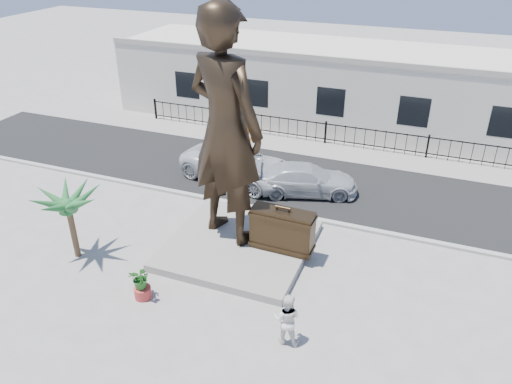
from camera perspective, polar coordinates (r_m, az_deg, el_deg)
ground at (r=18.03m, az=-2.33°, el=-9.29°), size 100.00×100.00×0.00m
street at (r=24.44m, az=5.10°, el=1.52°), size 40.00×7.00×0.01m
curb at (r=21.47m, az=2.41°, el=-2.29°), size 40.00×0.25×0.12m
far_sidewalk at (r=27.95m, az=7.46°, el=4.99°), size 40.00×2.50×0.02m
plinth at (r=19.21m, az=-1.94°, el=-6.05°), size 5.20×5.20×0.30m
fence at (r=28.45m, az=7.94°, el=6.68°), size 22.00×0.10×1.20m
building at (r=31.82m, az=10.03°, el=11.93°), size 28.00×7.00×4.40m
statue at (r=17.70m, az=-3.48°, el=7.24°), size 3.68×3.02×8.68m
suitcase at (r=18.32m, az=3.03°, el=-4.36°), size 2.33×0.79×1.63m
tourist at (r=15.01m, az=3.55°, el=-14.29°), size 0.90×0.73×1.71m
car_white at (r=23.94m, az=-2.03°, el=3.15°), size 6.04×3.58×1.58m
car_silver at (r=22.88m, az=5.73°, el=1.44°), size 5.05×3.24×1.36m
worker at (r=28.47m, az=-0.78°, el=7.34°), size 0.97×0.57×1.50m
palm_tree at (r=20.04m, az=-19.65°, el=-6.85°), size 1.80×1.80×3.20m
planter at (r=17.31m, az=-12.81°, el=-11.13°), size 0.56×0.56×0.40m
shrub at (r=16.95m, az=-13.02°, el=-9.59°), size 0.73×0.65×0.78m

